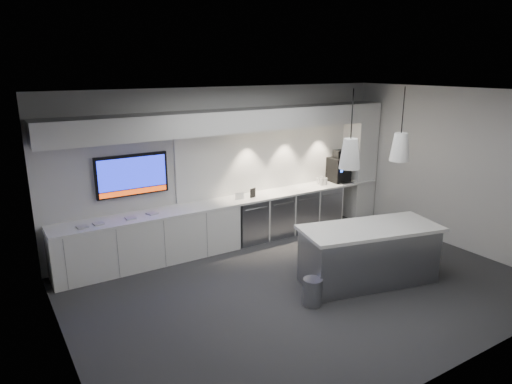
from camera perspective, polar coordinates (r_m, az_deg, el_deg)
floor at (r=7.40m, az=6.18°, el=-11.68°), size 7.00×7.00×0.00m
ceiling at (r=6.60m, az=6.95°, el=12.18°), size 7.00×7.00×0.00m
wall_back at (r=8.88m, az=-3.51°, el=3.32°), size 7.00×0.00×7.00m
wall_front at (r=5.24m, az=23.84°, el=-6.80°), size 7.00×0.00×7.00m
wall_left at (r=5.50m, az=-23.58°, el=-5.71°), size 0.00×7.00×7.00m
wall_right at (r=9.38m, az=23.59°, el=2.70°), size 0.00×7.00×7.00m
back_counter at (r=8.76m, az=-2.43°, el=-1.03°), size 6.80×0.65×0.04m
left_base_cabinets at (r=8.23m, az=-13.10°, el=-5.84°), size 3.30×0.63×0.86m
fridge_unit_a at (r=9.01m, az=-1.01°, el=-3.56°), size 0.60×0.61×0.85m
fridge_unit_b at (r=9.34m, az=2.31°, el=-2.89°), size 0.60×0.61×0.85m
fridge_unit_c at (r=9.69m, az=5.40°, el=-2.26°), size 0.60×0.61×0.85m
fridge_unit_d at (r=10.07m, az=8.26°, el=-1.67°), size 0.60×0.61×0.85m
backsplash at (r=9.47m, az=2.95°, el=4.41°), size 4.60×0.03×1.30m
soffit at (r=8.47m, az=-2.63°, el=8.92°), size 6.90×0.60×0.40m
column at (r=10.57m, az=12.77°, el=3.83°), size 0.55×0.55×2.60m
wall_tv at (r=8.11m, az=-15.22°, el=2.06°), size 1.25×0.07×0.72m
island at (r=7.55m, az=13.90°, el=-7.55°), size 2.36×1.43×0.93m
bin at (r=6.83m, az=7.07°, el=-12.27°), size 0.38×0.38×0.40m
coffee_machine at (r=10.19m, az=10.31°, el=2.88°), size 0.41×0.57×0.70m
sign_black at (r=8.84m, az=-0.40°, el=-0.10°), size 0.14×0.06×0.18m
sign_white at (r=8.72m, az=-2.07°, el=-0.47°), size 0.18×0.03×0.14m
cup_cluster at (r=9.91m, az=8.26°, el=1.37°), size 0.18×0.18×0.15m
tray_a at (r=7.73m, az=-20.89°, el=-4.10°), size 0.18×0.18×0.02m
tray_b at (r=7.80m, az=-19.09°, el=-3.75°), size 0.18×0.18×0.02m
tray_c at (r=7.92m, az=-15.42°, el=-3.16°), size 0.16×0.16×0.02m
tray_d at (r=8.07m, az=-12.88°, el=-2.62°), size 0.20×0.20×0.02m
pendant_left at (r=6.71m, az=11.67°, el=4.74°), size 0.31×0.31×1.14m
pendant_right at (r=7.46m, az=17.57°, el=5.40°), size 0.31×0.31×1.14m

